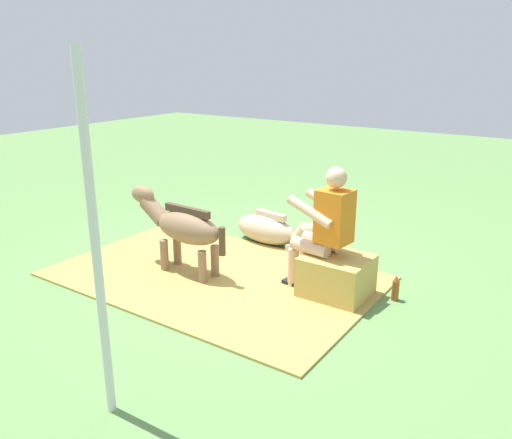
% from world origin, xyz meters
% --- Properties ---
extents(ground_plane, '(24.00, 24.00, 0.00)m').
position_xyz_m(ground_plane, '(0.00, 0.00, 0.00)').
color(ground_plane, '#608C4C').
extents(hay_patch, '(3.36, 2.18, 0.02)m').
position_xyz_m(hay_patch, '(0.22, 0.26, 0.01)').
color(hay_patch, tan).
rests_on(hay_patch, ground).
extents(hay_bale, '(0.63, 0.56, 0.42)m').
position_xyz_m(hay_bale, '(-1.06, -0.05, 0.21)').
color(hay_bale, tan).
rests_on(hay_bale, ground).
extents(person_seated, '(0.69, 0.46, 1.30)m').
position_xyz_m(person_seated, '(-0.90, -0.07, 0.71)').
color(person_seated, '#D8AD8C').
rests_on(person_seated, ground).
extents(pony_standing, '(1.35, 0.35, 0.90)m').
position_xyz_m(pony_standing, '(0.58, 0.35, 0.54)').
color(pony_standing, '#8C6B4C').
rests_on(pony_standing, ground).
extents(pony_lying, '(1.35, 0.50, 0.42)m').
position_xyz_m(pony_lying, '(0.25, -0.93, 0.19)').
color(pony_lying, tan).
rests_on(pony_lying, ground).
extents(soda_bottle, '(0.07, 0.07, 0.26)m').
position_xyz_m(soda_bottle, '(-1.58, -0.30, 0.13)').
color(soda_bottle, brown).
rests_on(soda_bottle, ground).
extents(tent_pole_left, '(0.06, 0.06, 2.34)m').
position_xyz_m(tent_pole_left, '(-0.57, 2.36, 1.17)').
color(tent_pole_left, silver).
rests_on(tent_pole_left, ground).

